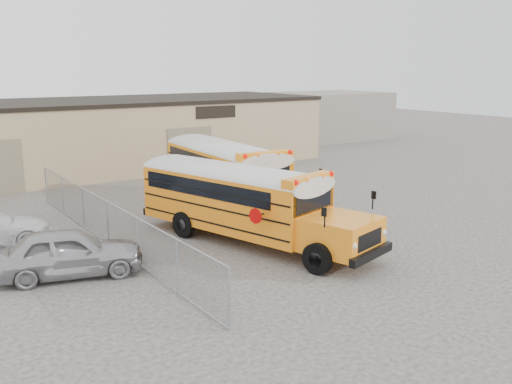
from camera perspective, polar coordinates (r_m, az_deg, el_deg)
ground at (r=23.37m, az=2.11°, el=-4.65°), size 120.00×120.00×0.00m
warehouse at (r=40.44m, az=-15.04°, el=5.66°), size 30.20×10.20×4.67m
chainlink_fence at (r=22.96m, az=-14.62°, el=-3.02°), size 0.07×18.07×1.81m
distant_building_right at (r=56.32m, az=7.30°, el=7.62°), size 10.00×8.00×4.40m
school_bus_left at (r=27.18m, az=-11.41°, el=1.45°), size 5.27×10.90×3.10m
school_bus_right at (r=34.08m, az=-7.82°, el=3.92°), size 3.53×11.25×3.24m
tarp_bundle at (r=21.37m, az=8.31°, el=-4.22°), size 1.27×1.21×1.53m
car_silver at (r=20.05m, az=-18.25°, el=-5.76°), size 5.17×3.17×1.64m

